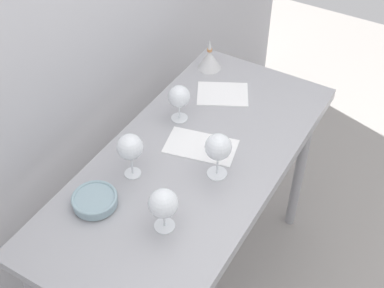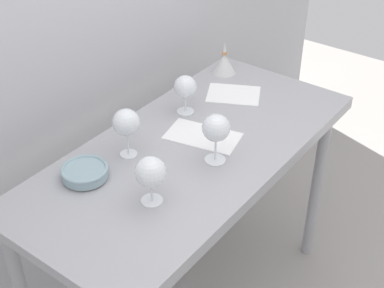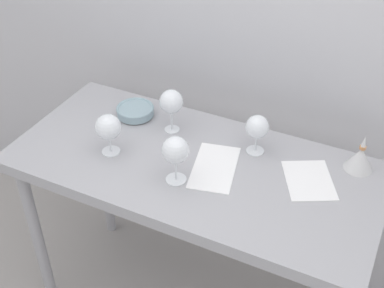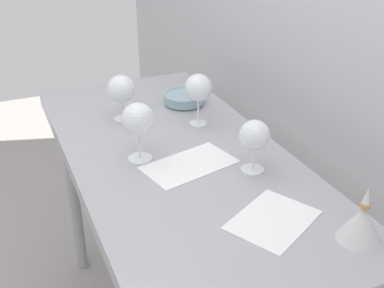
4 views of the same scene
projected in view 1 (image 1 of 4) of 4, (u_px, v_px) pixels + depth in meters
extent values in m
plane|color=#9D9893|center=(190.00, 287.00, 2.60)|extent=(6.00, 6.00, 0.00)
cube|color=#B8B8BD|center=(73.00, 32.00, 1.89)|extent=(3.80, 0.04, 2.60)
cube|color=#A1A1A6|center=(190.00, 163.00, 2.00)|extent=(1.40, 0.64, 0.04)
cube|color=#A1A1A6|center=(268.00, 197.00, 1.88)|extent=(1.40, 0.01, 0.05)
cylinder|color=#A1A1A6|center=(300.00, 167.00, 2.61)|extent=(0.05, 0.05, 0.86)
cylinder|color=#A1A1A6|center=(209.00, 131.00, 2.80)|extent=(0.05, 0.05, 0.86)
cylinder|color=white|center=(165.00, 226.00, 1.75)|extent=(0.07, 0.07, 0.00)
cylinder|color=white|center=(164.00, 219.00, 1.73)|extent=(0.01, 0.01, 0.07)
sphere|color=white|center=(163.00, 203.00, 1.67)|extent=(0.10, 0.10, 0.10)
cylinder|color=maroon|center=(163.00, 207.00, 1.68)|extent=(0.07, 0.07, 0.03)
cylinder|color=white|center=(133.00, 173.00, 1.93)|extent=(0.06, 0.06, 0.00)
cylinder|color=white|center=(132.00, 164.00, 1.90)|extent=(0.01, 0.01, 0.09)
sphere|color=white|center=(130.00, 147.00, 1.84)|extent=(0.10, 0.10, 0.10)
cylinder|color=maroon|center=(130.00, 150.00, 1.85)|extent=(0.07, 0.07, 0.03)
cylinder|color=white|center=(217.00, 173.00, 1.93)|extent=(0.08, 0.08, 0.00)
cylinder|color=white|center=(217.00, 164.00, 1.90)|extent=(0.01, 0.01, 0.09)
sphere|color=white|center=(218.00, 147.00, 1.84)|extent=(0.10, 0.10, 0.10)
cylinder|color=#5B1222|center=(218.00, 150.00, 1.85)|extent=(0.07, 0.07, 0.02)
cylinder|color=white|center=(179.00, 118.00, 2.16)|extent=(0.07, 0.07, 0.00)
cylinder|color=white|center=(179.00, 111.00, 2.13)|extent=(0.01, 0.01, 0.07)
sphere|color=white|center=(179.00, 96.00, 2.08)|extent=(0.09, 0.09, 0.09)
cylinder|color=#5A121A|center=(179.00, 99.00, 2.09)|extent=(0.06, 0.06, 0.02)
cube|color=white|center=(202.00, 146.00, 2.03)|extent=(0.21, 0.30, 0.00)
cube|color=white|center=(223.00, 94.00, 2.28)|extent=(0.25, 0.27, 0.00)
cylinder|color=#4C4C4C|center=(96.00, 204.00, 1.82)|extent=(0.15, 0.15, 0.01)
cylinder|color=#8CA8B2|center=(95.00, 201.00, 1.81)|extent=(0.16, 0.16, 0.03)
torus|color=#8CA8B2|center=(94.00, 198.00, 1.79)|extent=(0.16, 0.16, 0.01)
cone|color=silver|center=(209.00, 60.00, 2.39)|extent=(0.11, 0.11, 0.09)
cylinder|color=#C17F4C|center=(210.00, 50.00, 2.36)|extent=(0.02, 0.02, 0.01)
cone|color=silver|center=(210.00, 45.00, 2.34)|extent=(0.02, 0.02, 0.04)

